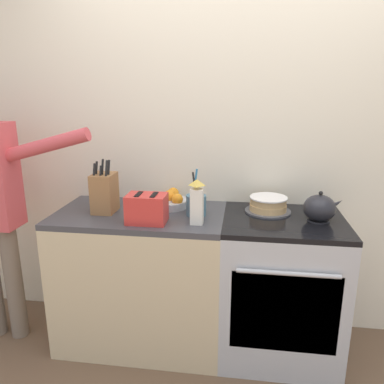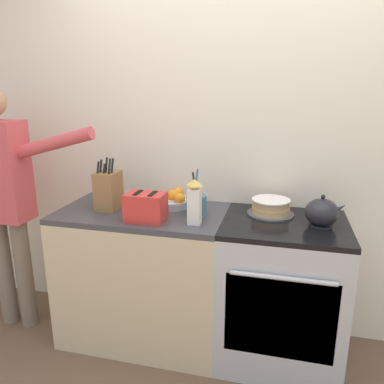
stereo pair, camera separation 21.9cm
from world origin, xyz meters
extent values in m
plane|color=brown|center=(0.00, 0.00, 0.00)|extent=(16.00, 16.00, 0.00)
cube|color=silver|center=(0.00, 0.62, 1.30)|extent=(8.00, 0.04, 2.60)
cube|color=beige|center=(-0.61, 0.30, 0.43)|extent=(1.04, 0.60, 0.85)
cube|color=#3D3D42|center=(-0.61, 0.30, 0.87)|extent=(1.04, 0.60, 0.03)
cube|color=#B7BABF|center=(0.26, 0.30, 0.43)|extent=(0.71, 0.60, 0.86)
cube|color=black|center=(0.26, 0.01, 0.45)|extent=(0.58, 0.01, 0.47)
cylinder|color=#B7BABF|center=(0.26, -0.02, 0.70)|extent=(0.53, 0.02, 0.02)
cube|color=black|center=(0.26, 0.30, 0.87)|extent=(0.71, 0.60, 0.03)
cylinder|color=#4C4C51|center=(0.17, 0.42, 0.89)|extent=(0.28, 0.28, 0.01)
cylinder|color=tan|center=(0.17, 0.42, 0.92)|extent=(0.22, 0.22, 0.04)
cylinder|color=tan|center=(0.17, 0.42, 0.96)|extent=(0.22, 0.22, 0.04)
cylinder|color=white|center=(0.17, 0.42, 0.98)|extent=(0.23, 0.23, 0.01)
cylinder|color=#232328|center=(0.45, 0.29, 0.89)|extent=(0.13, 0.13, 0.01)
ellipsoid|color=#232328|center=(0.45, 0.29, 0.97)|extent=(0.18, 0.18, 0.15)
cone|color=#232328|center=(0.54, 0.29, 0.99)|extent=(0.09, 0.04, 0.08)
sphere|color=black|center=(0.45, 0.29, 1.05)|extent=(0.02, 0.02, 0.02)
cube|color=olive|center=(-0.83, 0.28, 1.01)|extent=(0.13, 0.17, 0.24)
cylinder|color=black|center=(-0.86, 0.24, 1.16)|extent=(0.01, 0.03, 0.07)
cylinder|color=black|center=(-0.83, 0.25, 1.16)|extent=(0.01, 0.03, 0.06)
cylinder|color=black|center=(-0.79, 0.24, 1.17)|extent=(0.01, 0.04, 0.09)
cylinder|color=black|center=(-0.86, 0.28, 1.16)|extent=(0.01, 0.04, 0.08)
cylinder|color=black|center=(-0.83, 0.28, 1.17)|extent=(0.01, 0.04, 0.09)
cylinder|color=black|center=(-0.79, 0.28, 1.17)|extent=(0.01, 0.04, 0.09)
cylinder|color=#477084|center=(-0.26, 0.30, 0.95)|extent=(0.12, 0.12, 0.12)
cylinder|color=teal|center=(-0.28, 0.32, 1.05)|extent=(0.04, 0.03, 0.24)
cylinder|color=black|center=(-0.26, 0.27, 1.04)|extent=(0.04, 0.01, 0.23)
cylinder|color=#B7BABF|center=(-0.46, 0.44, 0.91)|extent=(0.26, 0.26, 0.05)
sphere|color=orange|center=(-0.45, 0.44, 0.96)|extent=(0.08, 0.08, 0.08)
sphere|color=orange|center=(-0.44, 0.52, 0.96)|extent=(0.07, 0.07, 0.07)
sphere|color=orange|center=(-0.39, 0.38, 0.96)|extent=(0.07, 0.07, 0.07)
cube|color=red|center=(-0.52, 0.13, 0.97)|extent=(0.22, 0.15, 0.16)
cube|color=black|center=(-0.57, 0.13, 1.05)|extent=(0.03, 0.11, 0.00)
cube|color=black|center=(-0.48, 0.13, 1.05)|extent=(0.03, 0.11, 0.00)
cube|color=black|center=(-0.64, 0.13, 1.00)|extent=(0.02, 0.02, 0.01)
cube|color=white|center=(-0.24, 0.15, 0.99)|extent=(0.07, 0.07, 0.20)
pyramid|color=#E0BC4C|center=(-0.24, 0.15, 1.13)|extent=(0.07, 0.07, 0.04)
cylinder|color=#7A6B5B|center=(-1.62, 0.21, 0.39)|extent=(0.11, 0.11, 0.79)
cylinder|color=#7A6B5B|center=(-1.46, 0.21, 0.39)|extent=(0.11, 0.11, 0.79)
cube|color=#D14C51|center=(-1.54, 0.21, 1.11)|extent=(0.34, 0.20, 0.65)
cylinder|color=#D14C51|center=(-1.14, 0.21, 1.30)|extent=(0.55, 0.08, 0.22)
camera|label=1|loc=(0.01, -1.82, 1.62)|focal=35.00mm
camera|label=2|loc=(0.23, -1.78, 1.62)|focal=35.00mm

